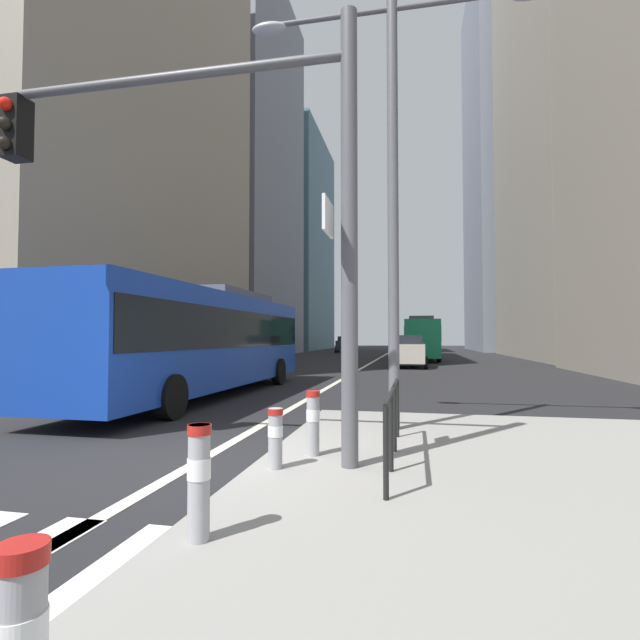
# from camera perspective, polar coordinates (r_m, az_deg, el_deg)

# --- Properties ---
(ground_plane) EXTENTS (160.00, 160.00, 0.00)m
(ground_plane) POSITION_cam_1_polar(r_m,az_deg,el_deg) (26.79, 4.91, -6.00)
(ground_plane) COLOR black
(lane_centre_line) EXTENTS (0.20, 80.00, 0.01)m
(lane_centre_line) POSITION_cam_1_polar(r_m,az_deg,el_deg) (36.72, 6.73, -4.94)
(lane_centre_line) COLOR beige
(lane_centre_line) RESTS_ON ground
(office_tower_left_near) EXTENTS (13.39, 21.06, 35.81)m
(office_tower_left_near) POSITION_cam_1_polar(r_m,az_deg,el_deg) (34.02, -27.52, 26.35)
(office_tower_left_near) COLOR gray
(office_tower_left_near) RESTS_ON ground
(office_tower_left_mid) EXTENTS (11.58, 17.78, 38.83)m
(office_tower_left_mid) POSITION_cam_1_polar(r_m,az_deg,el_deg) (52.99, -10.77, 17.31)
(office_tower_left_mid) COLOR slate
(office_tower_left_mid) RESTS_ON ground
(office_tower_left_far) EXTENTS (10.89, 19.76, 32.32)m
(office_tower_left_far) POSITION_cam_1_polar(r_m,az_deg,el_deg) (73.18, -3.85, 9.18)
(office_tower_left_far) COLOR slate
(office_tower_left_far) RESTS_ON ground
(office_tower_right_mid) EXTENTS (10.05, 22.51, 56.92)m
(office_tower_right_mid) POSITION_cam_1_polar(r_m,az_deg,el_deg) (53.33, 28.50, 28.11)
(office_tower_right_mid) COLOR gray
(office_tower_right_mid) RESTS_ON ground
(office_tower_right_far) EXTENTS (12.10, 21.69, 52.94)m
(office_tower_right_far) POSITION_cam_1_polar(r_m,az_deg,el_deg) (74.27, 22.73, 17.42)
(office_tower_right_far) COLOR slate
(office_tower_right_far) RESTS_ON ground
(city_bus_blue_oncoming) EXTENTS (2.84, 12.24, 3.40)m
(city_bus_blue_oncoming) POSITION_cam_1_polar(r_m,az_deg,el_deg) (14.88, -14.00, -1.97)
(city_bus_blue_oncoming) COLOR #14389E
(city_bus_blue_oncoming) RESTS_ON ground
(sedan_white_oncoming) EXTENTS (2.18, 4.37, 1.94)m
(sedan_white_oncoming) POSITION_cam_1_polar(r_m,az_deg,el_deg) (16.50, -28.50, -4.72)
(sedan_white_oncoming) COLOR silver
(sedan_white_oncoming) RESTS_ON ground
(city_bus_red_receding) EXTENTS (2.88, 10.89, 3.40)m
(city_bus_red_receding) POSITION_cam_1_polar(r_m,az_deg,el_deg) (38.39, 12.12, -2.05)
(city_bus_red_receding) COLOR #198456
(city_bus_red_receding) RESTS_ON ground
(car_oncoming_mid) EXTENTS (2.20, 4.08, 1.94)m
(car_oncoming_mid) POSITION_cam_1_polar(r_m,az_deg,el_deg) (56.44, 3.03, -2.97)
(car_oncoming_mid) COLOR #232838
(car_oncoming_mid) RESTS_ON ground
(car_receding_near) EXTENTS (2.18, 4.37, 1.94)m
(car_receding_near) POSITION_cam_1_polar(r_m,az_deg,el_deg) (62.62, 11.14, -2.85)
(car_receding_near) COLOR silver
(car_receding_near) RESTS_ON ground
(car_receding_far) EXTENTS (2.13, 4.05, 1.94)m
(car_receding_far) POSITION_cam_1_polar(r_m,az_deg,el_deg) (28.53, 10.94, -3.75)
(car_receding_far) COLOR #B2A899
(car_receding_far) RESTS_ON ground
(traffic_signal_gantry) EXTENTS (5.46, 0.65, 6.00)m
(traffic_signal_gantry) POSITION_cam_1_polar(r_m,az_deg,el_deg) (6.92, -11.95, 17.03)
(traffic_signal_gantry) COLOR #515156
(traffic_signal_gantry) RESTS_ON median_island
(street_lamp_post) EXTENTS (5.50, 0.32, 8.00)m
(street_lamp_post) POSITION_cam_1_polar(r_m,az_deg,el_deg) (9.29, 8.86, 19.85)
(street_lamp_post) COLOR #56565B
(street_lamp_post) RESTS_ON median_island
(bollard_left) EXTENTS (0.20, 0.20, 0.94)m
(bollard_left) POSITION_cam_1_polar(r_m,az_deg,el_deg) (4.16, -14.55, -17.94)
(bollard_left) COLOR #99999E
(bollard_left) RESTS_ON median_island
(bollard_right) EXTENTS (0.20, 0.20, 0.76)m
(bollard_right) POSITION_cam_1_polar(r_m,az_deg,el_deg) (6.13, -5.47, -13.74)
(bollard_right) COLOR #99999E
(bollard_right) RESTS_ON median_island
(bollard_back) EXTENTS (0.20, 0.20, 0.90)m
(bollard_back) POSITION_cam_1_polar(r_m,az_deg,el_deg) (6.74, -0.86, -12.03)
(bollard_back) COLOR #99999E
(bollard_back) RESTS_ON median_island
(pedestrian_railing) EXTENTS (0.06, 3.14, 0.98)m
(pedestrian_railing) POSITION_cam_1_polar(r_m,az_deg,el_deg) (6.49, 8.88, -10.72)
(pedestrian_railing) COLOR black
(pedestrian_railing) RESTS_ON median_island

